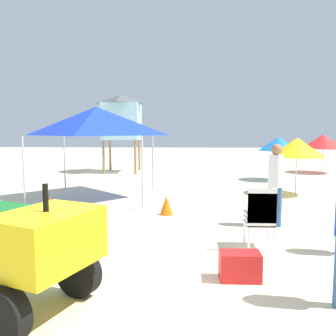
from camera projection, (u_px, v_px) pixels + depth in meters
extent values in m
plane|color=beige|center=(111.00, 282.00, 4.70)|extent=(80.00, 80.00, 0.00)
cube|color=yellow|center=(47.00, 239.00, 3.70)|extent=(1.16, 1.32, 0.60)
cylinder|color=black|center=(46.00, 198.00, 3.66)|extent=(0.08, 0.08, 0.30)
cylinder|color=black|center=(78.00, 273.00, 4.28)|extent=(0.62, 0.40, 0.60)
cylinder|color=black|center=(3.00, 315.00, 3.29)|extent=(0.62, 0.40, 0.60)
cube|color=white|center=(259.00, 224.00, 6.04)|extent=(0.48, 0.48, 0.04)
cube|color=white|center=(262.00, 215.00, 5.80)|extent=(0.48, 0.04, 0.40)
cube|color=white|center=(259.00, 219.00, 6.03)|extent=(0.48, 0.48, 0.04)
cube|color=white|center=(262.00, 210.00, 5.79)|extent=(0.48, 0.04, 0.40)
cube|color=white|center=(259.00, 214.00, 6.02)|extent=(0.48, 0.48, 0.04)
cube|color=white|center=(262.00, 205.00, 5.78)|extent=(0.48, 0.04, 0.40)
cube|color=white|center=(259.00, 209.00, 6.01)|extent=(0.48, 0.48, 0.04)
cube|color=white|center=(262.00, 200.00, 5.77)|extent=(0.48, 0.04, 0.40)
cylinder|color=white|center=(267.00, 233.00, 6.26)|extent=(0.04, 0.04, 0.42)
cylinder|color=white|center=(244.00, 233.00, 6.28)|extent=(0.04, 0.04, 0.42)
cylinder|color=white|center=(274.00, 240.00, 5.85)|extent=(0.04, 0.04, 0.42)
cylinder|color=white|center=(249.00, 240.00, 5.86)|extent=(0.04, 0.04, 0.42)
cylinder|color=#33598C|center=(271.00, 207.00, 7.43)|extent=(0.14, 0.14, 0.87)
cylinder|color=#33598C|center=(278.00, 207.00, 7.42)|extent=(0.14, 0.14, 0.87)
cylinder|color=white|center=(276.00, 171.00, 7.34)|extent=(0.32, 0.32, 0.69)
sphere|color=#9E6B47|center=(277.00, 149.00, 7.29)|extent=(0.24, 0.24, 0.24)
cylinder|color=#B2B2B7|center=(24.00, 173.00, 9.07)|extent=(0.05, 0.05, 1.94)
cylinder|color=#B2B2B7|center=(142.00, 173.00, 8.93)|extent=(0.05, 0.05, 1.94)
cylinder|color=#B2B2B7|center=(65.00, 162.00, 12.19)|extent=(0.05, 0.05, 1.94)
cylinder|color=#B2B2B7|center=(153.00, 163.00, 12.06)|extent=(0.05, 0.05, 1.94)
pyramid|color=#1938BF|center=(96.00, 121.00, 10.42)|extent=(3.15, 3.15, 0.86)
cylinder|color=olive|center=(104.00, 157.00, 16.72)|extent=(0.12, 0.12, 1.65)
cylinder|color=olive|center=(135.00, 157.00, 16.65)|extent=(0.12, 0.12, 1.65)
cylinder|color=olive|center=(110.00, 155.00, 18.27)|extent=(0.12, 0.12, 1.65)
cylinder|color=olive|center=(139.00, 155.00, 18.20)|extent=(0.12, 0.12, 1.65)
cube|color=#A0DDEE|center=(122.00, 122.00, 17.28)|extent=(1.80, 1.80, 1.80)
pyramid|color=#4C5156|center=(121.00, 99.00, 17.16)|extent=(1.98, 1.98, 0.45)
cylinder|color=beige|center=(296.00, 166.00, 11.20)|extent=(0.04, 0.04, 1.86)
cone|color=yellow|center=(297.00, 147.00, 11.13)|extent=(1.78, 1.78, 0.62)
cylinder|color=beige|center=(278.00, 159.00, 14.45)|extent=(0.04, 0.04, 1.84)
cone|color=blue|center=(278.00, 144.00, 14.38)|extent=(1.65, 1.65, 0.58)
cylinder|color=beige|center=(323.00, 154.00, 17.11)|extent=(0.04, 0.04, 1.93)
cone|color=red|center=(323.00, 141.00, 17.04)|extent=(2.04, 2.04, 0.72)
cone|color=orange|center=(51.00, 209.00, 7.86)|extent=(0.39, 0.39, 0.56)
cone|color=orange|center=(166.00, 205.00, 8.50)|extent=(0.33, 0.33, 0.48)
cube|color=red|center=(240.00, 266.00, 4.75)|extent=(0.56, 0.33, 0.39)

